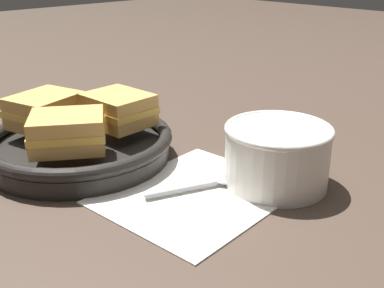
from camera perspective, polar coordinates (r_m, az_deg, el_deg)
The scene contains 8 objects.
ground_plane at distance 0.64m, azimuth -0.78°, elevation -4.27°, with size 4.00×4.00×0.00m, color #47382D.
napkin at distance 0.60m, azimuth 0.53°, elevation -5.91°, with size 0.24×0.20×0.00m.
soup_bowl at distance 0.62m, azimuth 10.07°, elevation -0.93°, with size 0.14×0.14×0.08m.
spoon at distance 0.62m, azimuth 3.11°, elevation -4.47°, with size 0.14×0.07×0.01m.
skillet at distance 0.71m, azimuth -13.18°, elevation -0.14°, with size 0.27×0.27×0.04m.
sandwich_near_left at distance 0.64m, azimuth -14.52°, elevation 1.43°, with size 0.12×0.12×0.05m.
sandwich_near_right at distance 0.72m, azimuth -8.91°, elevation 4.05°, with size 0.08×0.10×0.05m.
sandwich_far_left at distance 0.74m, azimuth -17.03°, elevation 3.85°, with size 0.11×0.10×0.05m.
Camera 1 is at (-0.39, -0.42, 0.28)m, focal length 45.00 mm.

